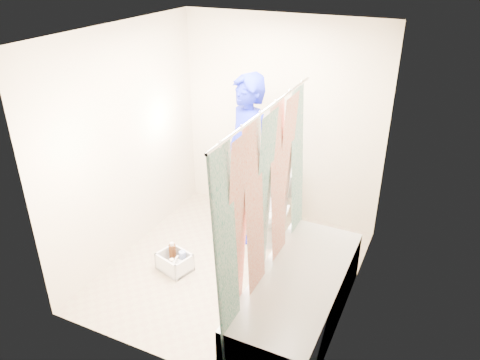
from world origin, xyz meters
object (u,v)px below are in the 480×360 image
at_px(toilet, 271,208).
at_px(plumber, 246,160).
at_px(bathtub, 298,297).
at_px(cleaning_caddy, 175,263).

relative_size(toilet, plumber, 0.38).
bearing_deg(bathtub, cleaning_caddy, 173.46).
distance_m(bathtub, plumber, 1.64).
bearing_deg(plumber, bathtub, -6.41).
bearing_deg(cleaning_caddy, toilet, 74.50).
bearing_deg(toilet, plumber, -167.61).
height_order(bathtub, plumber, plumber).
distance_m(bathtub, toilet, 1.41).
bearing_deg(toilet, cleaning_caddy, -129.66).
distance_m(plumber, cleaning_caddy, 1.32).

